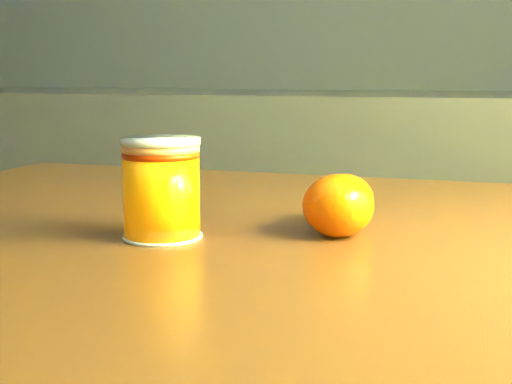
% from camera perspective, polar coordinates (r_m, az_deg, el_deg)
% --- Properties ---
extents(kitchen_counter, '(3.15, 0.60, 0.90)m').
position_cam_1_polar(kitchen_counter, '(2.19, -11.27, -3.90)').
color(kitchen_counter, '#434447').
rests_on(kitchen_counter, ground).
extents(table, '(1.09, 0.77, 0.81)m').
position_cam_1_polar(table, '(0.69, 3.71, -11.74)').
color(table, brown).
rests_on(table, ground).
extents(juice_glass, '(0.07, 0.07, 0.09)m').
position_cam_1_polar(juice_glass, '(0.64, -7.57, 0.25)').
color(juice_glass, orange).
rests_on(juice_glass, table).
extents(orange_front, '(0.07, 0.07, 0.06)m').
position_cam_1_polar(orange_front, '(0.65, 6.60, -1.08)').
color(orange_front, '#DE5804').
rests_on(orange_front, table).
extents(orange_back, '(0.07, 0.07, 0.05)m').
position_cam_1_polar(orange_back, '(0.70, 7.08, -0.60)').
color(orange_back, '#DE5804').
rests_on(orange_back, table).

